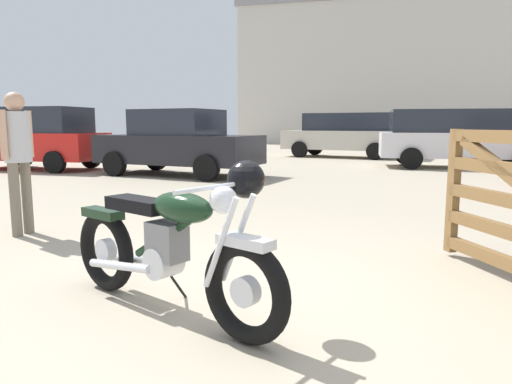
% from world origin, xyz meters
% --- Properties ---
extents(ground_plane, '(80.00, 80.00, 0.00)m').
position_xyz_m(ground_plane, '(0.00, 0.00, 0.00)').
color(ground_plane, tan).
extents(vintage_motorcycle, '(1.97, 0.91, 1.07)m').
position_xyz_m(vintage_motorcycle, '(-0.32, -0.39, 0.49)').
color(vintage_motorcycle, black).
rests_on(vintage_motorcycle, ground_plane).
extents(bystander, '(0.30, 0.46, 1.66)m').
position_xyz_m(bystander, '(-3.12, 1.19, 1.02)').
color(bystander, '#706656').
rests_on(bystander, ground_plane).
extents(silver_sedan_mid, '(3.98, 1.97, 1.78)m').
position_xyz_m(silver_sedan_mid, '(-8.91, 7.93, 0.92)').
color(silver_sedan_mid, black).
rests_on(silver_sedan_mid, ground_plane).
extents(red_hatchback_near, '(4.39, 2.34, 1.67)m').
position_xyz_m(red_hatchback_near, '(-4.40, 7.76, 0.84)').
color(red_hatchback_near, black).
rests_on(red_hatchback_near, ground_plane).
extents(blue_hatchback_right, '(4.93, 2.56, 1.74)m').
position_xyz_m(blue_hatchback_right, '(-1.11, 15.84, 0.94)').
color(blue_hatchback_right, black).
rests_on(blue_hatchback_right, ground_plane).
extents(pale_sedan_back, '(4.84, 2.30, 1.74)m').
position_xyz_m(pale_sedan_back, '(2.64, 12.20, 0.94)').
color(pale_sedan_back, black).
rests_on(pale_sedan_back, ground_plane).
extents(industrial_building, '(19.84, 10.21, 20.37)m').
position_xyz_m(industrial_building, '(-0.54, 32.70, 4.90)').
color(industrial_building, beige).
rests_on(industrial_building, ground_plane).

